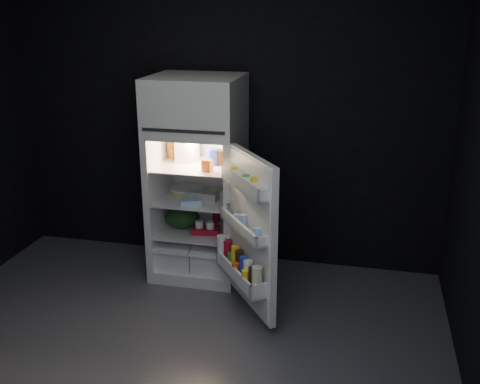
% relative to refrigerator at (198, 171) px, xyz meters
% --- Properties ---
extents(floor, '(4.00, 3.40, 0.00)m').
position_rel_refrigerator_xyz_m(floor, '(0.14, -1.32, -0.96)').
color(floor, '#525257').
rests_on(floor, ground).
extents(wall_back, '(4.00, 0.00, 2.70)m').
position_rel_refrigerator_xyz_m(wall_back, '(0.14, 0.38, 0.39)').
color(wall_back, black).
rests_on(wall_back, ground).
extents(refrigerator, '(0.76, 0.71, 1.78)m').
position_rel_refrigerator_xyz_m(refrigerator, '(0.00, 0.00, 0.00)').
color(refrigerator, silver).
rests_on(refrigerator, ground).
extents(fridge_door, '(0.58, 0.69, 1.22)m').
position_rel_refrigerator_xyz_m(fridge_door, '(0.60, -0.68, -0.28)').
color(fridge_door, silver).
rests_on(fridge_door, ground).
extents(milk_jug, '(0.18, 0.18, 0.24)m').
position_rel_refrigerator_xyz_m(milk_jug, '(-0.10, 0.02, 0.19)').
color(milk_jug, white).
rests_on(milk_jug, refrigerator).
extents(mayo_jar, '(0.14, 0.14, 0.14)m').
position_rel_refrigerator_xyz_m(mayo_jar, '(0.14, -0.02, 0.14)').
color(mayo_jar, '#202FAE').
rests_on(mayo_jar, refrigerator).
extents(jam_jar, '(0.12, 0.12, 0.13)m').
position_rel_refrigerator_xyz_m(jam_jar, '(0.21, -0.01, 0.14)').
color(jam_jar, black).
rests_on(jam_jar, refrigerator).
extents(amber_bottle, '(0.10, 0.10, 0.22)m').
position_rel_refrigerator_xyz_m(amber_bottle, '(-0.27, 0.10, 0.18)').
color(amber_bottle, '#B35C1C').
rests_on(amber_bottle, refrigerator).
extents(small_carton, '(0.09, 0.08, 0.10)m').
position_rel_refrigerator_xyz_m(small_carton, '(0.15, -0.23, 0.12)').
color(small_carton, '#BF4E16').
rests_on(small_carton, refrigerator).
extents(egg_carton, '(0.28, 0.12, 0.07)m').
position_rel_refrigerator_xyz_m(egg_carton, '(0.06, -0.09, -0.19)').
color(egg_carton, gray).
rests_on(egg_carton, refrigerator).
extents(pie, '(0.37, 0.37, 0.04)m').
position_rel_refrigerator_xyz_m(pie, '(-0.13, 0.06, -0.21)').
color(pie, tan).
rests_on(pie, refrigerator).
extents(flat_package, '(0.20, 0.15, 0.04)m').
position_rel_refrigerator_xyz_m(flat_package, '(-0.00, -0.23, -0.21)').
color(flat_package, '#91B3E1').
rests_on(flat_package, refrigerator).
extents(wrapped_pkg, '(0.14, 0.13, 0.05)m').
position_rel_refrigerator_xyz_m(wrapped_pkg, '(0.18, 0.05, -0.20)').
color(wrapped_pkg, beige).
rests_on(wrapped_pkg, refrigerator).
extents(produce_bag, '(0.34, 0.30, 0.20)m').
position_rel_refrigerator_xyz_m(produce_bag, '(-0.15, -0.04, -0.43)').
color(produce_bag, '#193815').
rests_on(produce_bag, refrigerator).
extents(yogurt_tray, '(0.27, 0.17, 0.05)m').
position_rel_refrigerator_xyz_m(yogurt_tray, '(0.10, -0.13, -0.50)').
color(yogurt_tray, '#A20D1F').
rests_on(yogurt_tray, refrigerator).
extents(small_can_red, '(0.08, 0.08, 0.09)m').
position_rel_refrigerator_xyz_m(small_can_red, '(0.11, 0.16, -0.48)').
color(small_can_red, '#A20D1F').
rests_on(small_can_red, refrigerator).
extents(small_can_silver, '(0.07, 0.07, 0.09)m').
position_rel_refrigerator_xyz_m(small_can_silver, '(0.25, 0.08, -0.48)').
color(small_can_silver, silver).
rests_on(small_can_silver, refrigerator).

